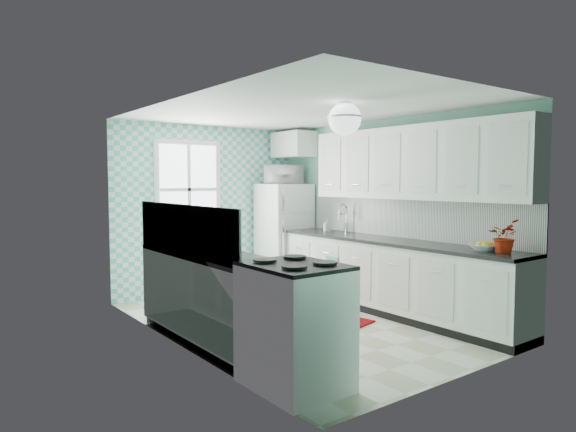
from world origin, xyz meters
TOP-DOWN VIEW (x-y plane):
  - floor at (0.00, 0.00)m, footprint 3.00×4.40m
  - ceiling at (0.00, 0.00)m, footprint 3.00×4.40m
  - wall_back at (0.00, 2.21)m, footprint 3.00×0.02m
  - wall_front at (0.00, -2.21)m, footprint 3.00×0.02m
  - wall_left at (-1.51, 0.00)m, footprint 0.02×4.40m
  - wall_right at (1.51, 0.00)m, footprint 0.02×4.40m
  - accent_wall at (0.00, 2.19)m, footprint 3.00×0.01m
  - window at (-0.35, 2.16)m, footprint 1.04×0.05m
  - backsplash_right at (1.49, -0.40)m, footprint 0.02×3.60m
  - backsplash_left at (-1.49, -0.07)m, footprint 0.02×2.15m
  - upper_cabinets_right at (1.33, -0.60)m, footprint 0.33×3.20m
  - upper_cabinet_fridge at (1.30, 1.83)m, footprint 0.40×0.74m
  - ceiling_light at (0.00, -0.80)m, footprint 0.34×0.34m
  - base_cabinets_right at (1.20, -0.40)m, footprint 0.60×3.60m
  - countertop_right at (1.19, -0.40)m, footprint 0.63×3.60m
  - base_cabinets_left at (-1.20, -0.07)m, footprint 0.60×2.15m
  - countertop_left at (-1.19, -0.07)m, footprint 0.63×2.15m
  - fridge at (1.11, 1.77)m, footprint 0.71×0.71m
  - stove at (-1.20, -1.51)m, footprint 0.67×0.83m
  - sink at (1.20, 0.64)m, footprint 0.55×0.47m
  - rug at (0.23, -0.10)m, footprint 1.03×1.29m
  - dish_towel at (0.89, 0.38)m, footprint 0.05×0.24m
  - fruit_bowl at (1.20, -1.69)m, footprint 0.29×0.29m
  - potted_plant at (1.20, -1.89)m, footprint 0.39×0.36m
  - soap_bottle at (1.25, 0.90)m, footprint 0.10×0.10m
  - microwave at (1.11, 1.77)m, footprint 0.55×0.39m

SIDE VIEW (x-z plane):
  - floor at x=0.00m, z-range -0.02..0.00m
  - rug at x=0.23m, z-range 0.00..0.02m
  - base_cabinets_right at x=1.20m, z-range 0.00..0.90m
  - base_cabinets_left at x=-1.20m, z-range 0.00..0.90m
  - dish_towel at x=0.89m, z-range 0.30..0.66m
  - stove at x=-1.20m, z-range 0.02..1.02m
  - fridge at x=1.11m, z-range 0.00..1.63m
  - countertop_right at x=1.19m, z-range 0.90..0.94m
  - countertop_left at x=-1.19m, z-range 0.90..0.94m
  - sink at x=1.20m, z-range 0.66..1.20m
  - fruit_bowl at x=1.20m, z-range 0.94..1.01m
  - soap_bottle at x=1.25m, z-range 0.94..1.12m
  - potted_plant at x=1.20m, z-range 0.94..1.29m
  - backsplash_right at x=1.49m, z-range 0.94..1.45m
  - backsplash_left at x=-1.49m, z-range 0.94..1.45m
  - wall_back at x=0.00m, z-range 0.00..2.50m
  - wall_front at x=0.00m, z-range 0.00..2.50m
  - wall_left at x=-1.51m, z-range 0.00..2.50m
  - wall_right at x=1.51m, z-range 0.00..2.50m
  - accent_wall at x=0.00m, z-range 0.00..2.50m
  - window at x=-0.35m, z-range 0.83..2.27m
  - microwave at x=1.11m, z-range 1.63..1.92m
  - upper_cabinets_right at x=1.33m, z-range 1.45..2.35m
  - upper_cabinet_fridge at x=1.30m, z-range 2.05..2.45m
  - ceiling_light at x=0.00m, z-range 2.15..2.50m
  - ceiling at x=0.00m, z-range 2.50..2.52m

